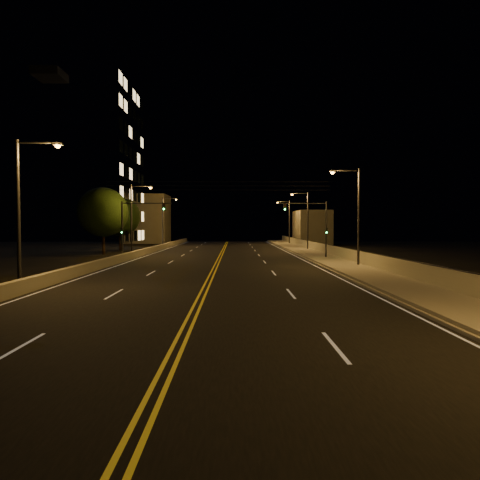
{
  "coord_description": "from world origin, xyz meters",
  "views": [
    {
      "loc": [
        1.63,
        -9.82,
        3.47
      ],
      "look_at": [
        2.0,
        18.0,
        2.5
      ],
      "focal_mm": 30.0,
      "sensor_mm": 36.0,
      "label": 1
    }
  ],
  "objects_px": {
    "streetlight_2": "(306,217)",
    "streetlight_3": "(288,219)",
    "streetlight_1": "(355,210)",
    "streetlight_6": "(165,218)",
    "streetlight_4": "(24,202)",
    "traffic_signal_left": "(132,223)",
    "tree_1": "(120,216)",
    "building_tower": "(51,165)",
    "traffic_signal_right": "(316,223)",
    "streetlight_5": "(134,215)",
    "tree_0": "(103,212)"
  },
  "relations": [
    {
      "from": "streetlight_4",
      "to": "tree_0",
      "type": "height_order",
      "value": "tree_0"
    },
    {
      "from": "streetlight_3",
      "to": "building_tower",
      "type": "xyz_separation_m",
      "value": [
        -36.92,
        -14.56,
        7.76
      ]
    },
    {
      "from": "streetlight_6",
      "to": "tree_1",
      "type": "relative_size",
      "value": 1.06
    },
    {
      "from": "building_tower",
      "to": "traffic_signal_right",
      "type": "bearing_deg",
      "value": -28.03
    },
    {
      "from": "streetlight_2",
      "to": "traffic_signal_right",
      "type": "bearing_deg",
      "value": -95.84
    },
    {
      "from": "traffic_signal_left",
      "to": "traffic_signal_right",
      "type": "bearing_deg",
      "value": 0.0
    },
    {
      "from": "tree_1",
      "to": "traffic_signal_right",
      "type": "bearing_deg",
      "value": -34.27
    },
    {
      "from": "streetlight_1",
      "to": "streetlight_2",
      "type": "bearing_deg",
      "value": 90.0
    },
    {
      "from": "streetlight_5",
      "to": "tree_0",
      "type": "height_order",
      "value": "tree_0"
    },
    {
      "from": "streetlight_1",
      "to": "streetlight_2",
      "type": "relative_size",
      "value": 1.0
    },
    {
      "from": "traffic_signal_right",
      "to": "tree_0",
      "type": "xyz_separation_m",
      "value": [
        -24.43,
        8.37,
        1.37
      ]
    },
    {
      "from": "streetlight_2",
      "to": "streetlight_3",
      "type": "distance_m",
      "value": 18.68
    },
    {
      "from": "streetlight_2",
      "to": "tree_0",
      "type": "relative_size",
      "value": 1.0
    },
    {
      "from": "traffic_signal_right",
      "to": "tree_0",
      "type": "relative_size",
      "value": 0.73
    },
    {
      "from": "streetlight_4",
      "to": "traffic_signal_left",
      "type": "xyz_separation_m",
      "value": [
        1.11,
        18.77,
        -0.98
      ]
    },
    {
      "from": "traffic_signal_left",
      "to": "building_tower",
      "type": "distance_m",
      "value": 26.62
    },
    {
      "from": "streetlight_4",
      "to": "streetlight_6",
      "type": "relative_size",
      "value": 1.0
    },
    {
      "from": "streetlight_4",
      "to": "traffic_signal_left",
      "type": "relative_size",
      "value": 1.36
    },
    {
      "from": "streetlight_6",
      "to": "traffic_signal_left",
      "type": "xyz_separation_m",
      "value": [
        1.11,
        -25.24,
        -0.98
      ]
    },
    {
      "from": "traffic_signal_left",
      "to": "building_tower",
      "type": "height_order",
      "value": "building_tower"
    },
    {
      "from": "streetlight_4",
      "to": "building_tower",
      "type": "xyz_separation_m",
      "value": [
        -15.53,
        37.62,
        7.76
      ]
    },
    {
      "from": "traffic_signal_right",
      "to": "traffic_signal_left",
      "type": "height_order",
      "value": "same"
    },
    {
      "from": "streetlight_2",
      "to": "streetlight_6",
      "type": "distance_m",
      "value": 23.83
    },
    {
      "from": "traffic_signal_right",
      "to": "building_tower",
      "type": "relative_size",
      "value": 0.23
    },
    {
      "from": "streetlight_3",
      "to": "tree_1",
      "type": "bearing_deg",
      "value": -147.91
    },
    {
      "from": "streetlight_6",
      "to": "tree_1",
      "type": "xyz_separation_m",
      "value": [
        -4.93,
        -8.34,
        0.1
      ]
    },
    {
      "from": "streetlight_1",
      "to": "streetlight_3",
      "type": "xyz_separation_m",
      "value": [
        0.0,
        41.55,
        0.0
      ]
    },
    {
      "from": "streetlight_3",
      "to": "tree_1",
      "type": "distance_m",
      "value": 31.07
    },
    {
      "from": "streetlight_4",
      "to": "tree_1",
      "type": "relative_size",
      "value": 1.06
    },
    {
      "from": "streetlight_4",
      "to": "streetlight_5",
      "type": "xyz_separation_m",
      "value": [
        0.0,
        23.95,
        0.0
      ]
    },
    {
      "from": "streetlight_5",
      "to": "traffic_signal_right",
      "type": "relative_size",
      "value": 1.36
    },
    {
      "from": "building_tower",
      "to": "tree_1",
      "type": "relative_size",
      "value": 3.39
    },
    {
      "from": "traffic_signal_right",
      "to": "streetlight_5",
      "type": "bearing_deg",
      "value": 165.41
    },
    {
      "from": "streetlight_6",
      "to": "building_tower",
      "type": "relative_size",
      "value": 0.31
    },
    {
      "from": "streetlight_3",
      "to": "building_tower",
      "type": "height_order",
      "value": "building_tower"
    },
    {
      "from": "streetlight_6",
      "to": "traffic_signal_left",
      "type": "relative_size",
      "value": 1.36
    },
    {
      "from": "streetlight_6",
      "to": "building_tower",
      "type": "bearing_deg",
      "value": -157.62
    },
    {
      "from": "streetlight_1",
      "to": "streetlight_5",
      "type": "relative_size",
      "value": 1.0
    },
    {
      "from": "streetlight_4",
      "to": "tree_0",
      "type": "xyz_separation_m",
      "value": [
        -4.55,
        27.15,
        0.4
      ]
    },
    {
      "from": "streetlight_3",
      "to": "streetlight_6",
      "type": "height_order",
      "value": "same"
    },
    {
      "from": "traffic_signal_left",
      "to": "tree_1",
      "type": "bearing_deg",
      "value": 109.66
    },
    {
      "from": "streetlight_5",
      "to": "traffic_signal_left",
      "type": "distance_m",
      "value": 5.38
    },
    {
      "from": "traffic_signal_right",
      "to": "traffic_signal_left",
      "type": "bearing_deg",
      "value": 180.0
    },
    {
      "from": "streetlight_1",
      "to": "streetlight_6",
      "type": "height_order",
      "value": "same"
    },
    {
      "from": "traffic_signal_left",
      "to": "streetlight_2",
      "type": "bearing_deg",
      "value": 36.0
    },
    {
      "from": "streetlight_6",
      "to": "traffic_signal_left",
      "type": "bearing_deg",
      "value": -87.49
    },
    {
      "from": "streetlight_3",
      "to": "streetlight_5",
      "type": "height_order",
      "value": "same"
    },
    {
      "from": "streetlight_1",
      "to": "building_tower",
      "type": "relative_size",
      "value": 0.31
    },
    {
      "from": "streetlight_2",
      "to": "streetlight_4",
      "type": "relative_size",
      "value": 1.0
    },
    {
      "from": "streetlight_5",
      "to": "traffic_signal_right",
      "type": "bearing_deg",
      "value": -14.59
    }
  ]
}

